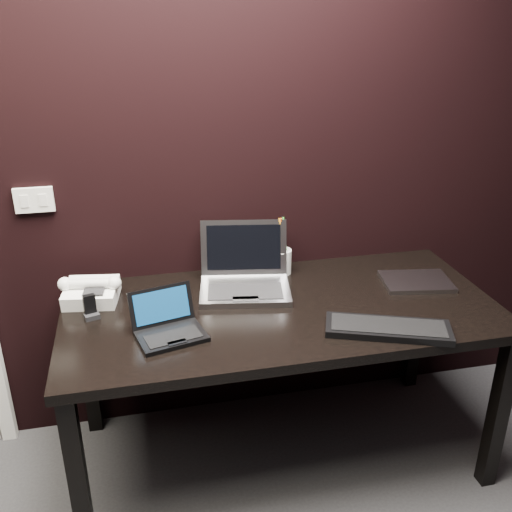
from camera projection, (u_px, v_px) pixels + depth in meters
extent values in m
plane|color=black|center=(188.00, 147.00, 2.32)|extent=(4.00, 0.00, 4.00)
cube|color=silver|center=(34.00, 200.00, 2.26)|extent=(0.15, 0.02, 0.10)
cube|color=silver|center=(24.00, 201.00, 2.24)|extent=(0.03, 0.01, 0.05)
cube|color=silver|center=(43.00, 200.00, 2.26)|extent=(0.03, 0.01, 0.05)
cube|color=black|center=(281.00, 310.00, 2.26)|extent=(1.70, 0.80, 0.04)
cube|color=black|center=(78.00, 480.00, 1.93)|extent=(0.06, 0.06, 0.70)
cube|color=black|center=(498.00, 413.00, 2.25)|extent=(0.06, 0.06, 0.70)
cube|color=black|center=(88.00, 364.00, 2.56)|extent=(0.06, 0.06, 0.70)
cube|color=black|center=(415.00, 325.00, 2.88)|extent=(0.06, 0.06, 0.70)
cube|color=black|center=(172.00, 336.00, 2.02)|extent=(0.27, 0.21, 0.02)
cube|color=black|center=(173.00, 337.00, 2.00)|extent=(0.21, 0.13, 0.00)
cube|color=black|center=(177.00, 342.00, 1.97)|extent=(0.07, 0.04, 0.00)
cube|color=black|center=(161.00, 305.00, 2.08)|extent=(0.24, 0.10, 0.14)
cube|color=navy|center=(162.00, 306.00, 2.07)|extent=(0.20, 0.08, 0.11)
cube|color=#96969B|center=(245.00, 291.00, 2.34)|extent=(0.41, 0.32, 0.03)
cube|color=black|center=(245.00, 291.00, 2.31)|extent=(0.32, 0.20, 0.00)
cube|color=#9F9FA4|center=(246.00, 299.00, 2.24)|extent=(0.11, 0.06, 0.00)
cube|color=#9A9A9F|center=(244.00, 247.00, 2.44)|extent=(0.37, 0.13, 0.23)
cube|color=black|center=(244.00, 247.00, 2.43)|extent=(0.32, 0.11, 0.19)
cube|color=black|center=(388.00, 329.00, 2.06)|extent=(0.47, 0.30, 0.03)
cube|color=black|center=(388.00, 325.00, 2.06)|extent=(0.42, 0.26, 0.00)
cube|color=#9D9DA2|center=(416.00, 282.00, 2.43)|extent=(0.31, 0.25, 0.02)
cube|color=white|center=(92.00, 294.00, 2.27)|extent=(0.23, 0.22, 0.09)
cylinder|color=silver|center=(90.00, 283.00, 2.24)|extent=(0.20, 0.07, 0.04)
sphere|color=white|center=(65.00, 284.00, 2.23)|extent=(0.06, 0.06, 0.06)
sphere|color=white|center=(114.00, 283.00, 2.25)|extent=(0.06, 0.06, 0.06)
cube|color=black|center=(94.00, 291.00, 2.21)|extent=(0.09, 0.07, 0.01)
cube|color=black|center=(90.00, 306.00, 2.15)|extent=(0.05, 0.03, 0.09)
cube|color=black|center=(92.00, 316.00, 2.15)|extent=(0.06, 0.05, 0.02)
cylinder|color=white|center=(281.00, 261.00, 2.51)|extent=(0.11, 0.11, 0.11)
cylinder|color=#D65114|center=(278.00, 236.00, 2.46)|extent=(0.03, 0.03, 0.16)
cylinder|color=#2A8C26|center=(285.00, 236.00, 2.46)|extent=(0.02, 0.02, 0.17)
cylinder|color=black|center=(281.00, 235.00, 2.47)|extent=(0.02, 0.02, 0.17)
cylinder|color=#C17512|center=(282.00, 237.00, 2.45)|extent=(0.03, 0.03, 0.16)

